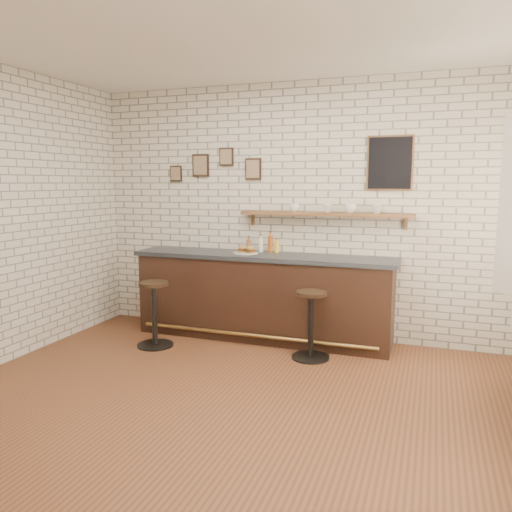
# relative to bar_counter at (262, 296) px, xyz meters

# --- Properties ---
(ground) EXTENTS (5.00, 5.00, 0.00)m
(ground) POSITION_rel_bar_counter_xyz_m (0.28, -1.70, -0.51)
(ground) COLOR brown
(ground) RESTS_ON ground
(bar_counter) EXTENTS (3.10, 0.65, 1.01)m
(bar_counter) POSITION_rel_bar_counter_xyz_m (0.00, 0.00, 0.00)
(bar_counter) COLOR black
(bar_counter) RESTS_ON ground
(sandwich_plate) EXTENTS (0.28, 0.28, 0.01)m
(sandwich_plate) POSITION_rel_bar_counter_xyz_m (-0.20, -0.02, 0.51)
(sandwich_plate) COLOR white
(sandwich_plate) RESTS_ON bar_counter
(ciabatta_sandwich) EXTENTS (0.26, 0.18, 0.08)m
(ciabatta_sandwich) POSITION_rel_bar_counter_xyz_m (-0.19, -0.02, 0.55)
(ciabatta_sandwich) COLOR #B18D48
(ciabatta_sandwich) RESTS_ON sandwich_plate
(potato_chips) EXTENTS (0.26, 0.19, 0.00)m
(potato_chips) POSITION_rel_bar_counter_xyz_m (-0.21, -0.02, 0.52)
(potato_chips) COLOR #E2BE4F
(potato_chips) RESTS_ON sandwich_plate
(bitters_bottle_brown) EXTENTS (0.06, 0.06, 0.19)m
(bitters_bottle_brown) POSITION_rel_bar_counter_xyz_m (-0.24, 0.18, 0.58)
(bitters_bottle_brown) COLOR brown
(bitters_bottle_brown) RESTS_ON bar_counter
(bitters_bottle_white) EXTENTS (0.05, 0.05, 0.21)m
(bitters_bottle_white) POSITION_rel_bar_counter_xyz_m (-0.09, 0.18, 0.59)
(bitters_bottle_white) COLOR white
(bitters_bottle_white) RESTS_ON bar_counter
(bitters_bottle_amber) EXTENTS (0.06, 0.06, 0.25)m
(bitters_bottle_amber) POSITION_rel_bar_counter_xyz_m (0.04, 0.18, 0.61)
(bitters_bottle_amber) COLOR #954418
(bitters_bottle_amber) RESTS_ON bar_counter
(condiment_bottle_yellow) EXTENTS (0.05, 0.05, 0.17)m
(condiment_bottle_yellow) POSITION_rel_bar_counter_xyz_m (0.12, 0.18, 0.58)
(condiment_bottle_yellow) COLOR yellow
(condiment_bottle_yellow) RESTS_ON bar_counter
(bar_stool_left) EXTENTS (0.41, 0.41, 0.74)m
(bar_stool_left) POSITION_rel_bar_counter_xyz_m (-1.05, -0.70, -0.11)
(bar_stool_left) COLOR black
(bar_stool_left) RESTS_ON ground
(bar_stool_right) EXTENTS (0.40, 0.40, 0.72)m
(bar_stool_right) POSITION_rel_bar_counter_xyz_m (0.71, -0.49, -0.12)
(bar_stool_right) COLOR black
(bar_stool_right) RESTS_ON ground
(wall_shelf) EXTENTS (2.00, 0.18, 0.18)m
(wall_shelf) POSITION_rel_bar_counter_xyz_m (0.68, 0.20, 0.97)
(wall_shelf) COLOR brown
(wall_shelf) RESTS_ON ground
(shelf_cup_a) EXTENTS (0.17, 0.17, 0.09)m
(shelf_cup_a) POSITION_rel_bar_counter_xyz_m (0.32, 0.20, 1.04)
(shelf_cup_a) COLOR white
(shelf_cup_a) RESTS_ON wall_shelf
(shelf_cup_b) EXTENTS (0.14, 0.14, 0.09)m
(shelf_cup_b) POSITION_rel_bar_counter_xyz_m (0.72, 0.20, 1.04)
(shelf_cup_b) COLOR white
(shelf_cup_b) RESTS_ON wall_shelf
(shelf_cup_c) EXTENTS (0.17, 0.17, 0.10)m
(shelf_cup_c) POSITION_rel_bar_counter_xyz_m (0.98, 0.20, 1.04)
(shelf_cup_c) COLOR white
(shelf_cup_c) RESTS_ON wall_shelf
(shelf_cup_d) EXTENTS (0.12, 0.12, 0.10)m
(shelf_cup_d) POSITION_rel_bar_counter_xyz_m (1.27, 0.20, 1.04)
(shelf_cup_d) COLOR white
(shelf_cup_d) RESTS_ON wall_shelf
(back_wall_decor) EXTENTS (2.96, 0.02, 0.56)m
(back_wall_decor) POSITION_rel_bar_counter_xyz_m (0.51, 0.28, 1.54)
(back_wall_decor) COLOR black
(back_wall_decor) RESTS_ON ground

